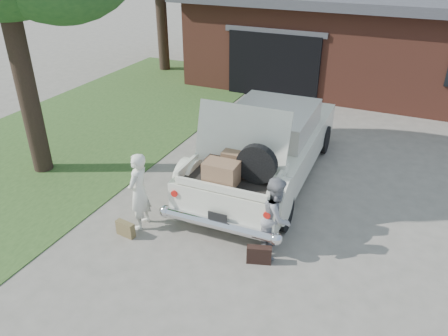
% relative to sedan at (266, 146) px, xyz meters
% --- Properties ---
extents(ground, '(90.00, 90.00, 0.00)m').
position_rel_sedan_xyz_m(ground, '(-0.22, -2.43, -0.83)').
color(ground, gray).
rests_on(ground, ground).
extents(grass_strip, '(6.00, 16.00, 0.02)m').
position_rel_sedan_xyz_m(grass_strip, '(-5.72, 0.57, -0.82)').
color(grass_strip, '#2D4C1E').
rests_on(grass_strip, ground).
extents(house, '(12.80, 7.80, 3.30)m').
position_rel_sedan_xyz_m(house, '(0.76, 9.04, 0.85)').
color(house, brown).
rests_on(house, ground).
extents(sedan, '(2.31, 5.64, 2.28)m').
position_rel_sedan_xyz_m(sedan, '(0.00, 0.00, 0.00)').
color(sedan, white).
rests_on(sedan, ground).
extents(woman_left, '(0.43, 0.60, 1.56)m').
position_rel_sedan_xyz_m(woman_left, '(-1.54, -2.81, -0.05)').
color(woman_left, white).
rests_on(woman_left, ground).
extents(woman_right, '(0.65, 0.79, 1.49)m').
position_rel_sedan_xyz_m(woman_right, '(1.05, -2.46, -0.08)').
color(woman_right, gray).
rests_on(woman_right, ground).
extents(suitcase_left, '(0.40, 0.17, 0.30)m').
position_rel_sedan_xyz_m(suitcase_left, '(-1.64, -3.20, -0.68)').
color(suitcase_left, olive).
rests_on(suitcase_left, ground).
extents(suitcase_right, '(0.45, 0.26, 0.33)m').
position_rel_sedan_xyz_m(suitcase_right, '(0.93, -2.89, -0.66)').
color(suitcase_right, black).
rests_on(suitcase_right, ground).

